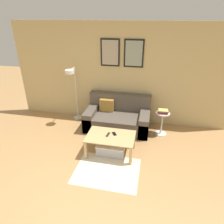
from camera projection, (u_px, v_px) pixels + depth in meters
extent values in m
plane|color=tan|center=(80.00, 213.00, 2.99)|extent=(16.00, 16.00, 0.00)
cube|color=tan|center=(118.00, 75.00, 5.12)|extent=(5.60, 0.06, 2.55)
cube|color=black|center=(110.00, 53.00, 4.87)|extent=(0.47, 0.02, 0.66)
cube|color=#ADA38E|center=(110.00, 53.00, 4.87)|extent=(0.40, 0.01, 0.59)
cube|color=black|center=(134.00, 53.00, 4.77)|extent=(0.47, 0.02, 0.66)
cube|color=#939E8E|center=(134.00, 54.00, 4.76)|extent=(0.40, 0.01, 0.59)
cube|color=beige|center=(107.00, 171.00, 3.79)|extent=(1.21, 0.93, 0.01)
cube|color=brown|center=(117.00, 121.00, 5.13)|extent=(1.60, 0.89, 0.38)
cube|color=brown|center=(120.00, 101.00, 5.25)|extent=(1.60, 0.20, 0.44)
cube|color=brown|center=(92.00, 117.00, 5.23)|extent=(0.24, 0.89, 0.50)
cube|color=brown|center=(144.00, 122.00, 4.98)|extent=(0.24, 0.89, 0.50)
cube|color=#A87A33|center=(107.00, 105.00, 5.19)|extent=(0.36, 0.14, 0.32)
cube|color=tan|center=(111.00, 136.00, 4.11)|extent=(0.99, 0.64, 0.02)
cube|color=tan|center=(86.00, 150.00, 4.04)|extent=(0.06, 0.06, 0.40)
cube|color=tan|center=(131.00, 156.00, 3.87)|extent=(0.06, 0.06, 0.40)
cube|color=tan|center=(94.00, 135.00, 4.53)|extent=(0.06, 0.06, 0.40)
cube|color=tan|center=(134.00, 140.00, 4.36)|extent=(0.06, 0.06, 0.40)
cube|color=#B2B2B7|center=(111.00, 148.00, 4.26)|extent=(0.57, 0.42, 0.22)
cube|color=silver|center=(111.00, 143.00, 4.20)|extent=(0.59, 0.44, 0.02)
cylinder|color=white|center=(78.00, 117.00, 5.72)|extent=(0.25, 0.25, 0.02)
cylinder|color=white|center=(76.00, 94.00, 5.40)|extent=(0.03, 0.03, 1.43)
cylinder|color=white|center=(72.00, 69.00, 4.95)|extent=(0.02, 0.31, 0.02)
cylinder|color=white|center=(70.00, 72.00, 4.83)|extent=(0.22, 0.22, 0.09)
cylinder|color=silver|center=(160.00, 133.00, 4.96)|extent=(0.28, 0.28, 0.01)
cylinder|color=silver|center=(162.00, 124.00, 4.84)|extent=(0.04, 0.04, 0.54)
cylinder|color=silver|center=(163.00, 113.00, 4.72)|extent=(0.33, 0.33, 0.02)
cube|color=#B73333|center=(163.00, 112.00, 4.71)|extent=(0.25, 0.18, 0.03)
cube|color=#8C4C93|center=(163.00, 111.00, 4.69)|extent=(0.18, 0.14, 0.03)
cube|color=#4C4C51|center=(163.00, 111.00, 4.68)|extent=(0.26, 0.21, 0.01)
cube|color=#D8C666|center=(163.00, 110.00, 4.66)|extent=(0.23, 0.17, 0.02)
cube|color=#232328|center=(108.00, 135.00, 4.13)|extent=(0.06, 0.15, 0.02)
cube|color=black|center=(114.00, 134.00, 4.17)|extent=(0.13, 0.15, 0.01)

